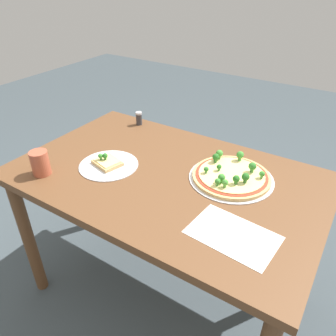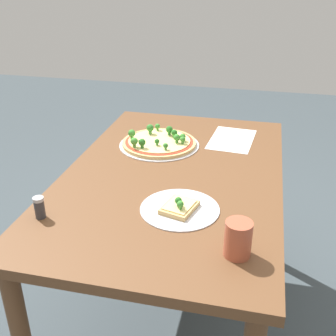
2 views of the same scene
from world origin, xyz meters
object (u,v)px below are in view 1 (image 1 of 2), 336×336
(drinking_cup, at_px, (40,163))
(pizza_tray_whole, at_px, (231,176))
(pizza_tray_slice, at_px, (108,164))
(condiment_shaker, at_px, (139,118))
(dining_table, at_px, (166,192))

(drinking_cup, bearing_deg, pizza_tray_whole, 29.88)
(pizza_tray_slice, distance_m, drinking_cup, 0.29)
(pizza_tray_whole, relative_size, condiment_shaker, 4.85)
(drinking_cup, bearing_deg, dining_table, 32.14)
(dining_table, xyz_separation_m, drinking_cup, (-0.45, -0.29, 0.15))
(pizza_tray_slice, distance_m, condiment_shaker, 0.45)
(drinking_cup, height_order, condiment_shaker, drinking_cup)
(pizza_tray_whole, xyz_separation_m, pizza_tray_slice, (-0.51, -0.20, -0.01))
(dining_table, height_order, condiment_shaker, condiment_shaker)
(drinking_cup, distance_m, condiment_shaker, 0.63)
(dining_table, relative_size, drinking_cup, 12.30)
(condiment_shaker, bearing_deg, drinking_cup, -94.44)
(pizza_tray_whole, bearing_deg, pizza_tray_slice, -158.62)
(dining_table, height_order, pizza_tray_slice, pizza_tray_slice)
(pizza_tray_whole, distance_m, pizza_tray_slice, 0.55)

